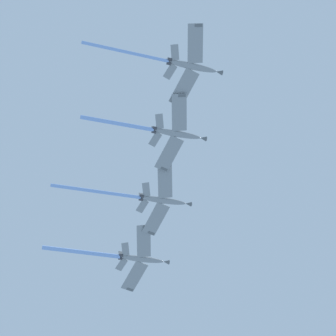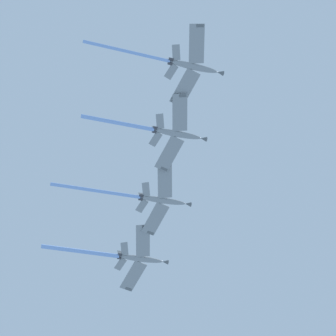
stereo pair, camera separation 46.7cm
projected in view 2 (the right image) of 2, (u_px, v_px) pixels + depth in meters
The scene contains 4 objects.
jet_far_left at pixel (122, 256), 149.53m from camera, with size 26.30×24.25×8.39m.
jet_inner_left at pixel (146, 198), 144.82m from camera, with size 28.39×25.39×8.17m.
jet_centre at pixel (162, 131), 138.53m from camera, with size 24.68×22.63×7.18m.
jet_inner_right at pixel (181, 64), 134.31m from camera, with size 26.53×24.31×8.07m.
Camera 2 is at (41.02, -27.00, 1.50)m, focal length 61.77 mm.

